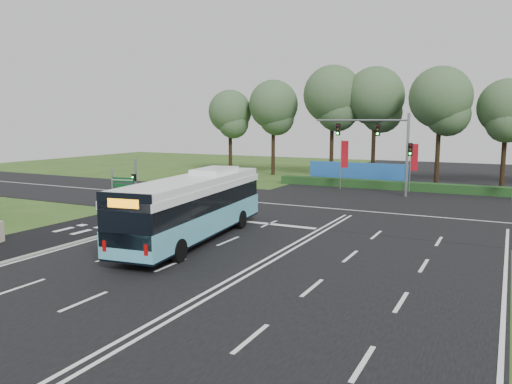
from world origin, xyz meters
TOP-DOWN VIEW (x-y plane):
  - ground at (0.00, 0.00)m, footprint 120.00×120.00m
  - road_main at (0.00, 0.00)m, footprint 20.00×120.00m
  - road_cross at (0.00, 12.00)m, footprint 120.00×14.00m
  - bike_path at (-12.50, -3.00)m, footprint 5.00×18.00m
  - kerb_strip at (-10.10, -3.00)m, footprint 0.25×18.00m
  - city_bus at (-5.04, -0.55)m, footprint 4.27×12.94m
  - pedestrian_signal at (-12.15, 3.12)m, footprint 0.36×0.44m
  - street_sign at (-10.04, -0.83)m, footprint 1.42×0.33m
  - banner_flag_left at (-4.04, 22.42)m, footprint 0.67×0.22m
  - banner_flag_mid at (2.02, 23.40)m, footprint 0.65×0.15m
  - traffic_light_gantry at (0.21, 20.50)m, footprint 8.41×0.28m
  - hedge at (0.00, 24.50)m, footprint 22.00×1.20m
  - blue_hoarding at (-4.00, 27.00)m, footprint 10.00×0.30m
  - eucalyptus_row at (1.40, 30.96)m, footprint 48.29×8.83m

SIDE VIEW (x-z plane):
  - ground at x=0.00m, z-range 0.00..0.00m
  - road_main at x=0.00m, z-range 0.00..0.04m
  - road_cross at x=0.00m, z-range 0.00..0.05m
  - bike_path at x=-12.50m, z-range 0.00..0.06m
  - kerb_strip at x=-10.10m, z-range 0.00..0.12m
  - hedge at x=0.00m, z-range 0.00..0.80m
  - blue_hoarding at x=-4.00m, z-range 0.00..2.20m
  - city_bus at x=-5.04m, z-range 0.01..3.66m
  - pedestrian_signal at x=-12.15m, z-range 0.18..4.08m
  - street_sign at x=-10.04m, z-range 0.50..4.18m
  - banner_flag_mid at x=2.02m, z-range 0.68..5.13m
  - banner_flag_left at x=-4.04m, z-range 0.70..5.35m
  - traffic_light_gantry at x=0.21m, z-range 1.16..8.16m
  - eucalyptus_row at x=1.40m, z-range 2.44..14.90m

